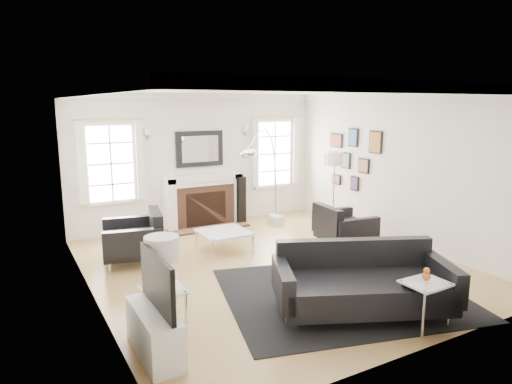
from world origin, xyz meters
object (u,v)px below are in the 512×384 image
sofa (361,283)px  armchair_right (342,227)px  coffee_table (224,233)px  gourd_lamp (162,259)px  fireplace (204,201)px  arc_floor_lamp (263,176)px  armchair_left (136,239)px

sofa → armchair_right: 2.70m
sofa → armchair_right: (1.54, 2.23, -0.02)m
armchair_right → coffee_table: armchair_right is taller
sofa → gourd_lamp: bearing=162.1°
coffee_table → fireplace: bearing=78.2°
coffee_table → arc_floor_lamp: bearing=28.9°
armchair_right → sofa: bearing=-124.6°
sofa → gourd_lamp: (-2.30, 0.74, 0.48)m
armchair_right → gourd_lamp: gourd_lamp is taller
armchair_right → arc_floor_lamp: arc_floor_lamp is taller
armchair_left → arc_floor_lamp: arc_floor_lamp is taller
sofa → armchair_left: (-1.96, 3.26, 0.01)m
sofa → arc_floor_lamp: arc_floor_lamp is taller
armchair_left → coffee_table: size_ratio=1.43×
fireplace → gourd_lamp: (-2.20, -4.04, 0.33)m
fireplace → gourd_lamp: gourd_lamp is taller
armchair_right → gourd_lamp: size_ratio=1.68×
fireplace → gourd_lamp: 4.61m
sofa → coffee_table: bearing=98.8°
coffee_table → arc_floor_lamp: 1.59m
arc_floor_lamp → armchair_left: bearing=-171.2°
coffee_table → armchair_left: bearing=170.9°
arc_floor_lamp → armchair_right: bearing=-60.4°
armchair_right → arc_floor_lamp: 1.85m
sofa → arc_floor_lamp: 3.83m
fireplace → arc_floor_lamp: bearing=-53.8°
coffee_table → gourd_lamp: size_ratio=1.34×
fireplace → coffee_table: size_ratio=2.03×
gourd_lamp → fireplace: bearing=61.4°
sofa → armchair_right: size_ratio=2.26×
fireplace → armchair_right: bearing=-57.4°
sofa → coffee_table: size_ratio=2.83×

